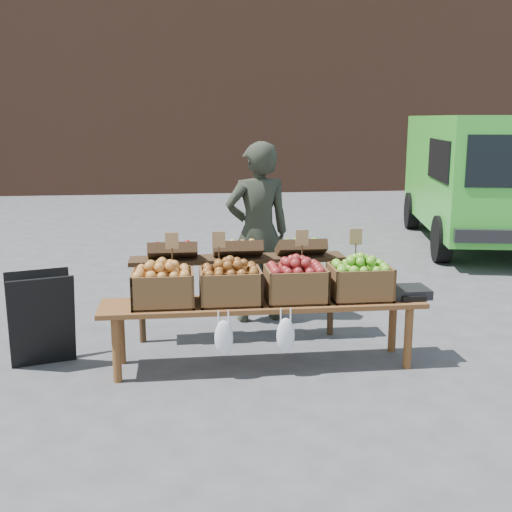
{
  "coord_description": "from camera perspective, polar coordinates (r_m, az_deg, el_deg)",
  "views": [
    {
      "loc": [
        -0.7,
        -4.88,
        2.07
      ],
      "look_at": [
        -0.02,
        0.73,
        0.85
      ],
      "focal_mm": 45.0,
      "sensor_mm": 36.0,
      "label": 1
    }
  ],
  "objects": [
    {
      "name": "back_table",
      "position": [
        6.05,
        -1.64,
        -2.65
      ],
      "size": [
        2.1,
        0.44,
        1.04
      ],
      "primitive_type": null,
      "color": "#362314",
      "rests_on": "ground"
    },
    {
      "name": "delivery_van",
      "position": [
        11.23,
        19.69,
        6.29
      ],
      "size": [
        3.08,
        5.04,
        2.1
      ],
      "primitive_type": null,
      "rotation": [
        0.0,
        0.0,
        -0.21
      ],
      "color": "green",
      "rests_on": "ground"
    },
    {
      "name": "weighing_scale",
      "position": [
        5.65,
        13.33,
        -3.12
      ],
      "size": [
        0.34,
        0.3,
        0.08
      ],
      "primitive_type": "cube",
      "color": "black",
      "rests_on": "display_bench"
    },
    {
      "name": "crate_green_apples",
      "position": [
        5.49,
        9.21,
        -2.3
      ],
      "size": [
        0.5,
        0.4,
        0.28
      ],
      "primitive_type": null,
      "color": "#46970F",
      "rests_on": "display_bench"
    },
    {
      "name": "crate_golden_apples",
      "position": [
        5.29,
        -8.27,
        -2.85
      ],
      "size": [
        0.5,
        0.4,
        0.28
      ],
      "primitive_type": null,
      "color": "#A6861C",
      "rests_on": "display_bench"
    },
    {
      "name": "display_bench",
      "position": [
        5.45,
        0.63,
        -6.92
      ],
      "size": [
        2.7,
        0.56,
        0.57
      ],
      "primitive_type": null,
      "color": "brown",
      "rests_on": "ground"
    },
    {
      "name": "crate_russet_pears",
      "position": [
        5.3,
        -2.31,
        -2.69
      ],
      "size": [
        0.5,
        0.4,
        0.28
      ],
      "primitive_type": null,
      "color": "brown",
      "rests_on": "display_bench"
    },
    {
      "name": "vendor",
      "position": [
        6.53,
        0.17,
        2.07
      ],
      "size": [
        0.74,
        0.55,
        1.85
      ],
      "primitive_type": "imported",
      "rotation": [
        0.0,
        0.0,
        3.31
      ],
      "color": "#272B21",
      "rests_on": "ground"
    },
    {
      "name": "brick_building",
      "position": [
        20.1,
        -5.13,
        20.53
      ],
      "size": [
        24.0,
        4.0,
        10.0
      ],
      "primitive_type": "cube",
      "color": "brown",
      "rests_on": "ground"
    },
    {
      "name": "ground",
      "position": [
        5.34,
        1.22,
        -10.6
      ],
      "size": [
        80.0,
        80.0,
        0.0
      ],
      "primitive_type": "plane",
      "color": "#4B4A4D"
    },
    {
      "name": "crate_red_apples",
      "position": [
        5.37,
        3.56,
        -2.51
      ],
      "size": [
        0.5,
        0.4,
        0.28
      ],
      "primitive_type": null,
      "color": "maroon",
      "rests_on": "display_bench"
    },
    {
      "name": "chalkboard_sign",
      "position": [
        5.76,
        -18.55,
        -5.29
      ],
      "size": [
        0.59,
        0.43,
        0.81
      ],
      "primitive_type": null,
      "rotation": [
        0.0,
        0.0,
        0.29
      ],
      "color": "black",
      "rests_on": "ground"
    }
  ]
}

